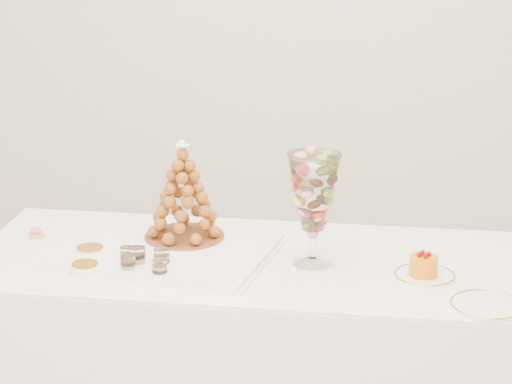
# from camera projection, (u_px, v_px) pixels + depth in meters

# --- Properties ---
(buffet_table) EXTENTS (1.96, 0.83, 0.74)m
(buffet_table) POSITION_uv_depth(u_px,v_px,m) (264.00, 360.00, 3.38)
(buffet_table) COLOR white
(buffet_table) RESTS_ON ground
(lace_tray) EXTENTS (0.72, 0.58, 0.02)m
(lace_tray) POSITION_uv_depth(u_px,v_px,m) (168.00, 251.00, 3.31)
(lace_tray) COLOR white
(lace_tray) RESTS_ON buffet_table
(macaron_vase) EXTENTS (0.17, 0.17, 0.37)m
(macaron_vase) POSITION_uv_depth(u_px,v_px,m) (314.00, 193.00, 3.16)
(macaron_vase) COLOR white
(macaron_vase) RESTS_ON buffet_table
(cake_plate) EXTENTS (0.20, 0.20, 0.01)m
(cake_plate) POSITION_uv_depth(u_px,v_px,m) (425.00, 276.00, 3.12)
(cake_plate) COLOR white
(cake_plate) RESTS_ON buffet_table
(spare_plate) EXTENTS (0.22, 0.22, 0.01)m
(spare_plate) POSITION_uv_depth(u_px,v_px,m) (487.00, 306.00, 2.90)
(spare_plate) COLOR white
(spare_plate) RESTS_ON buffet_table
(pink_tart) EXTENTS (0.06, 0.06, 0.03)m
(pink_tart) POSITION_uv_depth(u_px,v_px,m) (36.00, 233.00, 3.46)
(pink_tart) COLOR tan
(pink_tart) RESTS_ON buffet_table
(verrine_a) EXTENTS (0.06, 0.06, 0.06)m
(verrine_a) POSITION_uv_depth(u_px,v_px,m) (128.00, 257.00, 3.20)
(verrine_a) COLOR white
(verrine_a) RESTS_ON buffet_table
(verrine_b) EXTENTS (0.06, 0.06, 0.07)m
(verrine_b) POSITION_uv_depth(u_px,v_px,m) (137.00, 258.00, 3.17)
(verrine_b) COLOR white
(verrine_b) RESTS_ON buffet_table
(verrine_c) EXTENTS (0.06, 0.06, 0.07)m
(verrine_c) POSITION_uv_depth(u_px,v_px,m) (162.00, 259.00, 3.17)
(verrine_c) COLOR white
(verrine_c) RESTS_ON buffet_table
(verrine_d) EXTENTS (0.06, 0.06, 0.06)m
(verrine_d) POSITION_uv_depth(u_px,v_px,m) (128.00, 265.00, 3.13)
(verrine_d) COLOR white
(verrine_d) RESTS_ON buffet_table
(verrine_e) EXTENTS (0.05, 0.05, 0.06)m
(verrine_e) POSITION_uv_depth(u_px,v_px,m) (160.00, 269.00, 3.10)
(verrine_e) COLOR white
(verrine_e) RESTS_ON buffet_table
(ramekin_back) EXTENTS (0.10, 0.10, 0.03)m
(ramekin_back) POSITION_uv_depth(u_px,v_px,m) (90.00, 252.00, 3.28)
(ramekin_back) COLOR white
(ramekin_back) RESTS_ON buffet_table
(ramekin_front) EXTENTS (0.09, 0.09, 0.03)m
(ramekin_front) POSITION_uv_depth(u_px,v_px,m) (85.00, 269.00, 3.15)
(ramekin_front) COLOR white
(ramekin_front) RESTS_ON buffet_table
(croquembouche) EXTENTS (0.28, 0.28, 0.34)m
(croquembouche) POSITION_uv_depth(u_px,v_px,m) (183.00, 191.00, 3.35)
(croquembouche) COLOR brown
(croquembouche) RESTS_ON lace_tray
(mousse_cake) EXTENTS (0.09, 0.09, 0.08)m
(mousse_cake) POSITION_uv_depth(u_px,v_px,m) (423.00, 265.00, 3.10)
(mousse_cake) COLOR orange
(mousse_cake) RESTS_ON cake_plate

